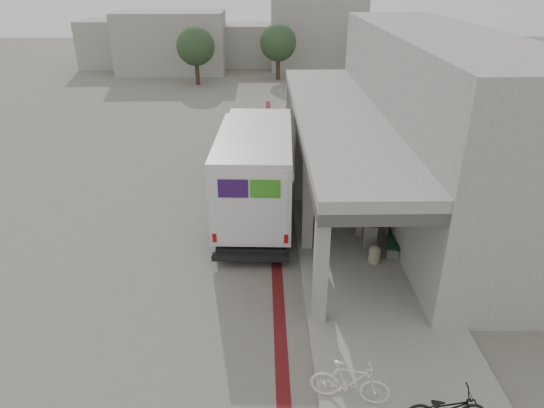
{
  "coord_description": "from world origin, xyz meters",
  "views": [
    {
      "loc": [
        0.56,
        -14.45,
        9.11
      ],
      "look_at": [
        0.87,
        0.94,
        1.6
      ],
      "focal_mm": 32.0,
      "sensor_mm": 36.0,
      "label": 1
    }
  ],
  "objects_px": {
    "utility_cabinet": "(370,236)",
    "bicycle_cream": "(350,382)",
    "fedex_truck": "(256,168)",
    "bench": "(394,240)",
    "bicycle_black": "(446,408)"
  },
  "relations": [
    {
      "from": "utility_cabinet",
      "to": "bicycle_cream",
      "type": "distance_m",
      "value": 6.9
    },
    {
      "from": "fedex_truck",
      "to": "bicycle_cream",
      "type": "bearing_deg",
      "value": -74.83
    },
    {
      "from": "bench",
      "to": "utility_cabinet",
      "type": "height_order",
      "value": "utility_cabinet"
    },
    {
      "from": "fedex_truck",
      "to": "bench",
      "type": "relative_size",
      "value": 4.54
    },
    {
      "from": "bicycle_black",
      "to": "bicycle_cream",
      "type": "bearing_deg",
      "value": 71.06
    },
    {
      "from": "fedex_truck",
      "to": "bench",
      "type": "height_order",
      "value": "fedex_truck"
    },
    {
      "from": "bench",
      "to": "fedex_truck",
      "type": "bearing_deg",
      "value": 162.89
    },
    {
      "from": "bicycle_black",
      "to": "fedex_truck",
      "type": "bearing_deg",
      "value": 21.98
    },
    {
      "from": "bench",
      "to": "bicycle_black",
      "type": "distance_m",
      "value": 7.46
    },
    {
      "from": "bench",
      "to": "utility_cabinet",
      "type": "relative_size",
      "value": 1.86
    },
    {
      "from": "fedex_truck",
      "to": "utility_cabinet",
      "type": "distance_m",
      "value": 5.28
    },
    {
      "from": "bench",
      "to": "utility_cabinet",
      "type": "xyz_separation_m",
      "value": [
        -0.89,
        -0.07,
        0.2
      ]
    },
    {
      "from": "utility_cabinet",
      "to": "bicycle_cream",
      "type": "height_order",
      "value": "bicycle_cream"
    },
    {
      "from": "utility_cabinet",
      "to": "fedex_truck",
      "type": "bearing_deg",
      "value": 151.3
    },
    {
      "from": "bicycle_black",
      "to": "bicycle_cream",
      "type": "height_order",
      "value": "bicycle_cream"
    }
  ]
}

